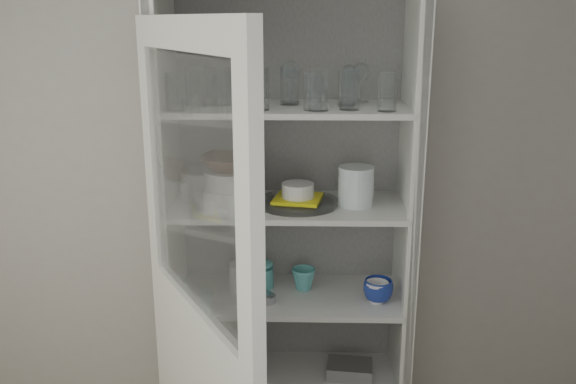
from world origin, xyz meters
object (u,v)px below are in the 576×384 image
at_px(measuring_cups, 258,298).
at_px(pantry_cabinet, 288,269).
at_px(goblet_1, 291,79).
at_px(cream_bowl, 233,179).
at_px(white_canister, 241,278).
at_px(plate_stack_back, 203,183).
at_px(goblet_3, 349,82).
at_px(glass_platter, 298,202).
at_px(white_ramekin, 298,190).
at_px(goblet_2, 361,81).
at_px(mug_teal, 304,279).
at_px(yellow_trivet, 298,199).
at_px(grey_bowl_stack, 356,186).
at_px(teal_jar, 263,276).
at_px(mug_blue, 378,291).
at_px(terracotta_bowl, 232,163).
at_px(goblet_0, 239,82).
at_px(plate_stack_front, 233,197).
at_px(tin_box, 350,369).
at_px(cream_dish, 231,368).
at_px(cupboard_door, 201,368).
at_px(mug_white, 377,292).

bearing_deg(measuring_cups, pantry_cabinet, 52.92).
bearing_deg(goblet_1, cream_bowl, -146.34).
bearing_deg(white_canister, plate_stack_back, 151.10).
distance_m(goblet_3, glass_platter, 0.53).
bearing_deg(white_ramekin, cream_bowl, -170.45).
height_order(goblet_2, mug_teal, goblet_2).
xyz_separation_m(yellow_trivet, white_ramekin, (0.00, 0.00, 0.04)).
xyz_separation_m(grey_bowl_stack, teal_jar, (-0.38, 0.08, -0.43)).
relative_size(pantry_cabinet, mug_blue, 17.29).
xyz_separation_m(plate_stack_back, grey_bowl_stack, (0.64, -0.12, 0.02)).
bearing_deg(terracotta_bowl, white_ramekin, 9.55).
bearing_deg(goblet_0, yellow_trivet, -24.95).
height_order(pantry_cabinet, white_canister, pantry_cabinet).
bearing_deg(goblet_2, mug_blue, -63.68).
relative_size(plate_stack_front, terracotta_bowl, 1.06).
bearing_deg(glass_platter, teal_jar, 153.90).
distance_m(yellow_trivet, white_ramekin, 0.04).
xyz_separation_m(pantry_cabinet, white_canister, (-0.20, -0.06, -0.02)).
bearing_deg(goblet_3, tin_box, -72.51).
distance_m(goblet_2, plate_stack_back, 0.78).
distance_m(pantry_cabinet, measuring_cups, 0.21).
relative_size(pantry_cabinet, teal_jar, 19.70).
xyz_separation_m(mug_teal, measuring_cups, (-0.19, -0.13, -0.03)).
bearing_deg(yellow_trivet, plate_stack_front, -170.45).
bearing_deg(pantry_cabinet, cream_dish, -162.91).
bearing_deg(goblet_2, white_canister, -169.72).
distance_m(pantry_cabinet, plate_stack_front, 0.44).
distance_m(measuring_cups, tin_box, 0.56).
distance_m(glass_platter, measuring_cups, 0.43).
bearing_deg(plate_stack_back, glass_platter, -16.28).
xyz_separation_m(cupboard_door, teal_jar, (0.17, 0.67, 0.04)).
xyz_separation_m(goblet_1, yellow_trivet, (0.03, -0.11, -0.47)).
xyz_separation_m(glass_platter, mug_teal, (0.03, 0.05, -0.36)).
bearing_deg(measuring_cups, goblet_2, 25.08).
xyz_separation_m(cream_dish, tin_box, (0.53, 0.01, -0.01)).
distance_m(goblet_1, goblet_2, 0.28).
xyz_separation_m(cupboard_door, goblet_2, (0.56, 0.71, 0.88)).
height_order(pantry_cabinet, goblet_2, pantry_cabinet).
bearing_deg(goblet_0, mug_teal, -12.06).
bearing_deg(cream_bowl, white_ramekin, 9.55).
distance_m(cupboard_door, mug_white, 0.83).
bearing_deg(goblet_3, cupboard_door, -126.02).
distance_m(cream_bowl, mug_blue, 0.76).
bearing_deg(tin_box, yellow_trivet, -174.81).
height_order(plate_stack_back, white_canister, plate_stack_back).
distance_m(goblet_2, white_ramekin, 0.51).
xyz_separation_m(glass_platter, teal_jar, (-0.15, 0.07, -0.36)).
relative_size(plate_stack_back, tin_box, 0.95).
distance_m(cupboard_door, goblet_1, 1.16).
xyz_separation_m(measuring_cups, tin_box, (0.40, 0.10, -0.39)).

